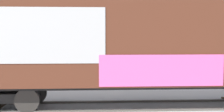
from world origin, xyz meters
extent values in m
plane|color=silver|center=(0.00, 0.00, 0.00)|extent=(260.00, 260.00, 0.00)
cube|color=#4C4742|center=(-0.85, -0.72, 0.04)|extent=(59.99, 1.45, 0.08)
cube|color=#4C4742|center=(-0.88, 0.72, 0.04)|extent=(59.99, 1.45, 0.08)
cube|color=#472316|center=(-0.87, 0.00, 2.77)|extent=(16.34, 3.31, 3.46)
cube|color=#999999|center=(-4.34, -1.56, 2.86)|extent=(3.58, 0.11, 1.90)
cube|color=#CC4C8C|center=(-0.60, -1.49, 1.65)|extent=(4.36, 0.13, 1.10)
cube|color=black|center=(-0.87, 0.00, 0.94)|extent=(15.98, 1.98, 0.20)
cube|color=black|center=(-6.31, -0.12, 0.51)|extent=(2.13, 1.37, 0.36)
cylinder|color=black|center=(-5.44, -0.82, 0.46)|extent=(0.92, 0.14, 0.92)
cylinder|color=black|center=(-5.48, 0.62, 0.46)|extent=(0.92, 0.14, 0.92)
cylinder|color=silver|center=(-1.68, 13.81, 4.74)|extent=(0.12, 0.12, 9.48)
cube|color=gray|center=(0.00, 73.92, 4.97)|extent=(135.11, 34.96, 9.93)
cube|color=#8C725B|center=(-24.31, 63.43, 11.28)|extent=(4.67, 4.34, 2.71)
cube|color=#9E9384|center=(24.82, 63.43, 11.35)|extent=(4.73, 4.55, 2.83)
cube|color=brown|center=(-9.31, 63.43, 11.12)|extent=(7.34, 5.41, 2.38)
cube|color=#9E9384|center=(-5.78, 63.43, 11.29)|extent=(4.23, 3.61, 2.71)
cone|color=#193D23|center=(21.91, 64.16, 12.35)|extent=(2.42, 2.42, 4.83)
cone|color=#193D23|center=(-21.28, 63.75, 11.46)|extent=(1.53, 1.53, 3.06)
cube|color=black|center=(-6.71, 6.10, 0.64)|extent=(4.43, 2.20, 0.65)
cube|color=#2D333D|center=(-6.76, 6.10, 1.32)|extent=(2.44, 1.83, 0.71)
cylinder|color=black|center=(-5.18, 6.80, 0.32)|extent=(0.66, 0.28, 0.64)
cylinder|color=black|center=(-5.34, 5.11, 0.32)|extent=(0.66, 0.28, 0.64)
cylinder|color=black|center=(-8.07, 7.09, 0.32)|extent=(0.66, 0.28, 0.64)
cylinder|color=black|center=(-8.24, 5.39, 0.32)|extent=(0.66, 0.28, 0.64)
cube|color=#9E8966|center=(-0.51, 6.32, 0.63)|extent=(4.26, 1.88, 0.61)
cube|color=#2D333D|center=(-0.61, 6.32, 1.22)|extent=(2.13, 1.69, 0.58)
cylinder|color=black|center=(0.94, 7.20, 0.32)|extent=(0.64, 0.22, 0.64)
cylinder|color=black|center=(0.93, 5.43, 0.32)|extent=(0.64, 0.22, 0.64)
cylinder|color=black|center=(-1.95, 7.22, 0.32)|extent=(0.64, 0.22, 0.64)
cylinder|color=black|center=(-1.95, 5.44, 0.32)|extent=(0.64, 0.22, 0.64)
cylinder|color=black|center=(4.08, 6.72, 0.32)|extent=(0.66, 0.30, 0.64)
cylinder|color=black|center=(4.30, 4.95, 0.32)|extent=(0.66, 0.30, 0.64)
camera|label=1|loc=(-2.59, -10.88, 2.84)|focal=44.10mm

